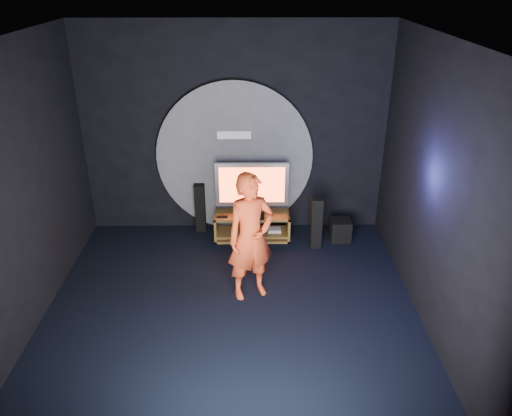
{
  "coord_description": "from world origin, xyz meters",
  "views": [
    {
      "loc": [
        0.27,
        -5.41,
        4.2
      ],
      "look_at": [
        0.34,
        1.05,
        1.05
      ],
      "focal_mm": 35.0,
      "sensor_mm": 36.0,
      "label": 1
    }
  ],
  "objects_px": {
    "tower_speaker_right": "(316,223)",
    "player": "(251,237)",
    "media_console": "(253,227)",
    "tower_speaker_left": "(200,207)",
    "tv": "(252,186)",
    "subwoofer": "(340,230)"
  },
  "relations": [
    {
      "from": "tower_speaker_right",
      "to": "subwoofer",
      "type": "height_order",
      "value": "tower_speaker_right"
    },
    {
      "from": "tower_speaker_left",
      "to": "media_console",
      "type": "bearing_deg",
      "value": -18.4
    },
    {
      "from": "media_console",
      "to": "tower_speaker_right",
      "type": "xyz_separation_m",
      "value": [
        1.04,
        -0.29,
        0.24
      ]
    },
    {
      "from": "player",
      "to": "tv",
      "type": "bearing_deg",
      "value": 66.14
    },
    {
      "from": "tower_speaker_right",
      "to": "media_console",
      "type": "bearing_deg",
      "value": 164.21
    },
    {
      "from": "tower_speaker_left",
      "to": "player",
      "type": "relative_size",
      "value": 0.48
    },
    {
      "from": "tv",
      "to": "player",
      "type": "height_order",
      "value": "player"
    },
    {
      "from": "tv",
      "to": "player",
      "type": "distance_m",
      "value": 1.68
    },
    {
      "from": "media_console",
      "to": "tower_speaker_left",
      "type": "bearing_deg",
      "value": 161.6
    },
    {
      "from": "tower_speaker_left",
      "to": "player",
      "type": "distance_m",
      "value": 2.16
    },
    {
      "from": "tower_speaker_right",
      "to": "player",
      "type": "height_order",
      "value": "player"
    },
    {
      "from": "tower_speaker_right",
      "to": "subwoofer",
      "type": "distance_m",
      "value": 0.56
    },
    {
      "from": "tower_speaker_left",
      "to": "player",
      "type": "xyz_separation_m",
      "value": [
        0.87,
        -1.92,
        0.48
      ]
    },
    {
      "from": "tv",
      "to": "player",
      "type": "relative_size",
      "value": 0.66
    },
    {
      "from": "tower_speaker_right",
      "to": "subwoofer",
      "type": "bearing_deg",
      "value": 26.3
    },
    {
      "from": "tower_speaker_left",
      "to": "subwoofer",
      "type": "relative_size",
      "value": 2.36
    },
    {
      "from": "tv",
      "to": "subwoofer",
      "type": "distance_m",
      "value": 1.68
    },
    {
      "from": "media_console",
      "to": "tower_speaker_right",
      "type": "relative_size",
      "value": 1.46
    },
    {
      "from": "tower_speaker_left",
      "to": "tower_speaker_right",
      "type": "height_order",
      "value": "same"
    },
    {
      "from": "subwoofer",
      "to": "player",
      "type": "distance_m",
      "value": 2.28
    },
    {
      "from": "tv",
      "to": "tower_speaker_left",
      "type": "bearing_deg",
      "value": 165.41
    },
    {
      "from": "media_console",
      "to": "tower_speaker_left",
      "type": "relative_size",
      "value": 1.46
    }
  ]
}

